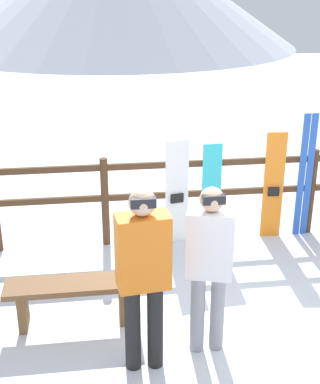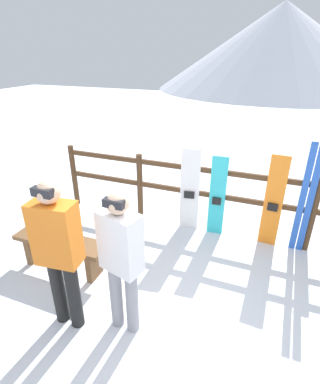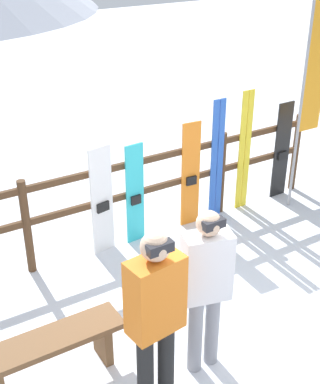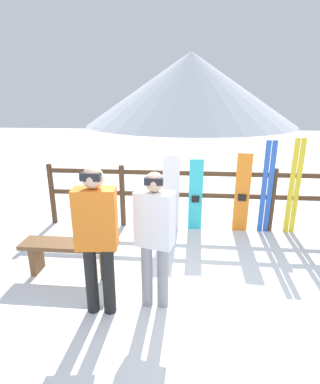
{
  "view_description": "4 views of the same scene",
  "coord_description": "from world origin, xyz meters",
  "px_view_note": "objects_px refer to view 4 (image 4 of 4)",
  "views": [
    {
      "loc": [
        -1.52,
        -4.25,
        3.34
      ],
      "look_at": [
        -0.81,
        1.2,
        1.11
      ],
      "focal_mm": 50.0,
      "sensor_mm": 36.0,
      "label": 1
    },
    {
      "loc": [
        0.7,
        -2.22,
        2.81
      ],
      "look_at": [
        -0.7,
        1.38,
        0.97
      ],
      "focal_mm": 28.0,
      "sensor_mm": 36.0,
      "label": 2
    },
    {
      "loc": [
        -2.83,
        -3.13,
        3.8
      ],
      "look_at": [
        -0.15,
        1.29,
        1.12
      ],
      "focal_mm": 50.0,
      "sensor_mm": 36.0,
      "label": 3
    },
    {
      "loc": [
        -0.2,
        -3.18,
        2.43
      ],
      "look_at": [
        -0.59,
        1.26,
        1.0
      ],
      "focal_mm": 28.0,
      "sensor_mm": 36.0,
      "label": 4
    }
  ],
  "objects_px": {
    "bench": "(70,251)",
    "snowboard_white": "(171,193)",
    "ski_pair_blue": "(267,188)",
    "ski_pair_yellow": "(294,187)",
    "person_white": "(155,232)",
    "snowboard_orange": "(242,194)",
    "snowboard_cyan": "(196,195)",
    "person_orange": "(97,233)"
  },
  "relations": [
    {
      "from": "bench",
      "to": "snowboard_white",
      "type": "height_order",
      "value": "snowboard_white"
    },
    {
      "from": "ski_pair_blue",
      "to": "ski_pair_yellow",
      "type": "bearing_deg",
      "value": 0.0
    },
    {
      "from": "person_white",
      "to": "ski_pair_blue",
      "type": "bearing_deg",
      "value": 51.29
    },
    {
      "from": "snowboard_white",
      "to": "ski_pair_blue",
      "type": "relative_size",
      "value": 0.83
    },
    {
      "from": "bench",
      "to": "snowboard_orange",
      "type": "distance_m",
      "value": 3.15
    },
    {
      "from": "person_white",
      "to": "bench",
      "type": "bearing_deg",
      "value": 155.69
    },
    {
      "from": "snowboard_cyan",
      "to": "ski_pair_yellow",
      "type": "distance_m",
      "value": 1.76
    },
    {
      "from": "person_orange",
      "to": "ski_pair_yellow",
      "type": "height_order",
      "value": "ski_pair_yellow"
    },
    {
      "from": "snowboard_orange",
      "to": "ski_pair_yellow",
      "type": "height_order",
      "value": "ski_pair_yellow"
    },
    {
      "from": "snowboard_cyan",
      "to": "snowboard_orange",
      "type": "bearing_deg",
      "value": 0.01
    },
    {
      "from": "person_orange",
      "to": "bench",
      "type": "bearing_deg",
      "value": 131.16
    },
    {
      "from": "snowboard_white",
      "to": "ski_pair_yellow",
      "type": "bearing_deg",
      "value": 0.09
    },
    {
      "from": "bench",
      "to": "person_orange",
      "type": "relative_size",
      "value": 0.77
    },
    {
      "from": "bench",
      "to": "snowboard_white",
      "type": "xyz_separation_m",
      "value": [
        1.33,
        1.67,
        0.35
      ]
    },
    {
      "from": "snowboard_white",
      "to": "ski_pair_yellow",
      "type": "xyz_separation_m",
      "value": [
        2.21,
        0.0,
        0.17
      ]
    },
    {
      "from": "snowboard_orange",
      "to": "snowboard_cyan",
      "type": "bearing_deg",
      "value": -179.99
    },
    {
      "from": "snowboard_orange",
      "to": "person_white",
      "type": "bearing_deg",
      "value": -121.41
    },
    {
      "from": "snowboard_orange",
      "to": "ski_pair_yellow",
      "type": "xyz_separation_m",
      "value": [
        0.91,
        0.0,
        0.14
      ]
    },
    {
      "from": "snowboard_cyan",
      "to": "ski_pair_blue",
      "type": "height_order",
      "value": "ski_pair_blue"
    },
    {
      "from": "person_white",
      "to": "ski_pair_blue",
      "type": "height_order",
      "value": "ski_pair_blue"
    },
    {
      "from": "person_white",
      "to": "snowboard_white",
      "type": "bearing_deg",
      "value": 88.3
    },
    {
      "from": "snowboard_orange",
      "to": "ski_pair_blue",
      "type": "relative_size",
      "value": 0.86
    },
    {
      "from": "snowboard_white",
      "to": "person_white",
      "type": "bearing_deg",
      "value": -91.7
    },
    {
      "from": "snowboard_cyan",
      "to": "snowboard_white",
      "type": "bearing_deg",
      "value": 179.99
    },
    {
      "from": "bench",
      "to": "snowboard_cyan",
      "type": "distance_m",
      "value": 2.47
    },
    {
      "from": "person_white",
      "to": "snowboard_orange",
      "type": "distance_m",
      "value": 2.64
    },
    {
      "from": "snowboard_white",
      "to": "ski_pair_yellow",
      "type": "relative_size",
      "value": 0.81
    },
    {
      "from": "person_white",
      "to": "ski_pair_yellow",
      "type": "distance_m",
      "value": 3.2
    },
    {
      "from": "bench",
      "to": "person_white",
      "type": "height_order",
      "value": "person_white"
    },
    {
      "from": "bench",
      "to": "person_white",
      "type": "distance_m",
      "value": 1.52
    },
    {
      "from": "snowboard_cyan",
      "to": "ski_pair_blue",
      "type": "distance_m",
      "value": 1.29
    },
    {
      "from": "snowboard_white",
      "to": "snowboard_cyan",
      "type": "bearing_deg",
      "value": -0.01
    },
    {
      "from": "person_orange",
      "to": "ski_pair_yellow",
      "type": "bearing_deg",
      "value": 39.91
    },
    {
      "from": "person_orange",
      "to": "person_white",
      "type": "distance_m",
      "value": 0.64
    },
    {
      "from": "person_orange",
      "to": "ski_pair_blue",
      "type": "bearing_deg",
      "value": 45.02
    },
    {
      "from": "person_white",
      "to": "snowboard_cyan",
      "type": "bearing_deg",
      "value": 76.81
    },
    {
      "from": "person_white",
      "to": "snowboard_cyan",
      "type": "xyz_separation_m",
      "value": [
        0.53,
        2.24,
        -0.3
      ]
    },
    {
      "from": "snowboard_orange",
      "to": "person_orange",
      "type": "bearing_deg",
      "value": -129.44
    },
    {
      "from": "person_orange",
      "to": "ski_pair_yellow",
      "type": "relative_size",
      "value": 1.0
    },
    {
      "from": "bench",
      "to": "person_white",
      "type": "relative_size",
      "value": 0.81
    },
    {
      "from": "snowboard_white",
      "to": "ski_pair_yellow",
      "type": "height_order",
      "value": "ski_pair_yellow"
    },
    {
      "from": "person_white",
      "to": "ski_pair_yellow",
      "type": "bearing_deg",
      "value": 44.64
    }
  ]
}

